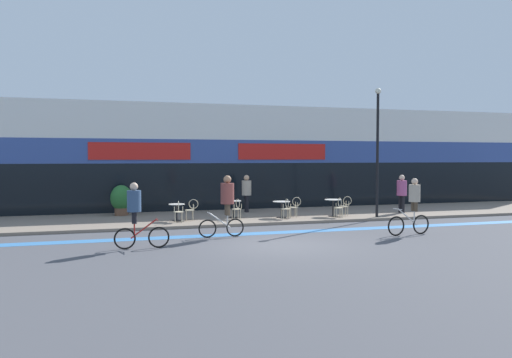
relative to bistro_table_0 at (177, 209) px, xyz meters
The scene contains 22 objects.
ground_plane 6.68m from the bistro_table_0, 68.30° to the right, with size 120.00×120.00×0.00m, color #4C4C51.
sidewalk_slab 2.74m from the bistro_table_0, 23.48° to the left, with size 40.00×5.50×0.12m, color gray.
storefront_facade 6.63m from the bistro_table_0, 66.96° to the left, with size 40.00×4.06×5.54m.
bike_lane_stripe 4.45m from the bistro_table_0, 56.09° to the right, with size 36.00×0.70×0.01m, color #3D7AB7.
bistro_table_0 is the anchor object (origin of this frame).
bistro_table_1 2.60m from the bistro_table_0, ahead, with size 0.71×0.71×0.76m.
bistro_table_2 4.67m from the bistro_table_0, ahead, with size 0.79×0.79×0.73m.
bistro_table_3 7.10m from the bistro_table_0, ahead, with size 0.77×0.77×0.77m.
cafe_chair_0_near 0.63m from the bistro_table_0, 90.78° to the right, with size 0.44×0.59×0.90m.
cafe_chair_0_side 0.63m from the bistro_table_0, ahead, with size 0.60×0.44×0.90m.
cafe_chair_1_near 2.59m from the bistro_table_0, ahead, with size 0.45×0.60×0.90m.
cafe_chair_2_near 4.73m from the bistro_table_0, ahead, with size 0.41×0.58×0.90m.
cafe_chair_2_side 5.29m from the bistro_table_0, ahead, with size 0.59×0.44×0.90m.
cafe_chair_3_near 7.15m from the bistro_table_0, ahead, with size 0.43×0.59×0.90m.
cafe_chair_3_side 7.72m from the bistro_table_0, ahead, with size 0.59×0.44×0.90m.
planter_pot 3.52m from the bistro_table_0, 128.61° to the left, with size 1.00×1.00×1.41m.
lamp_post 9.36m from the bistro_table_0, ahead, with size 0.26×0.26×5.79m.
cyclist_0 4.31m from the bistro_table_0, 73.65° to the right, with size 1.64×0.48×2.18m.
cyclist_1 5.92m from the bistro_table_0, 109.72° to the right, with size 1.68×0.48×2.05m.
cyclist_2 9.58m from the bistro_table_0, 35.55° to the right, with size 1.82×0.53×2.06m.
pedestrian_near_end 10.90m from the bistro_table_0, ahead, with size 0.55×0.55×1.84m.
pedestrian_far_end 4.48m from the bistro_table_0, 32.35° to the left, with size 0.48×0.48×1.83m.
Camera 1 is at (-5.31, -14.99, 2.81)m, focal length 35.00 mm.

